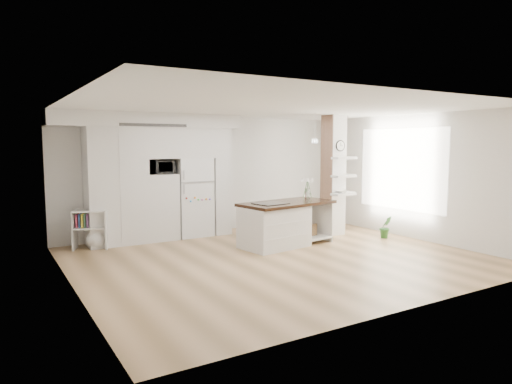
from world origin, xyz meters
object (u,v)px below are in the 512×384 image
refrigerator (192,197)px  floor_plant_a (386,227)px  bookshelf (93,232)px  kitchen_island (279,224)px

refrigerator → floor_plant_a: refrigerator is taller
refrigerator → bookshelf: (-2.21, -0.20, -0.54)m
bookshelf → kitchen_island: bearing=-4.7°
refrigerator → kitchen_island: refrigerator is taller
refrigerator → bookshelf: 2.28m
refrigerator → floor_plant_a: (3.52, -2.43, -0.63)m
kitchen_island → floor_plant_a: size_ratio=4.24×
bookshelf → floor_plant_a: 6.16m
floor_plant_a → refrigerator: bearing=145.4°
refrigerator → floor_plant_a: bearing=-34.6°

